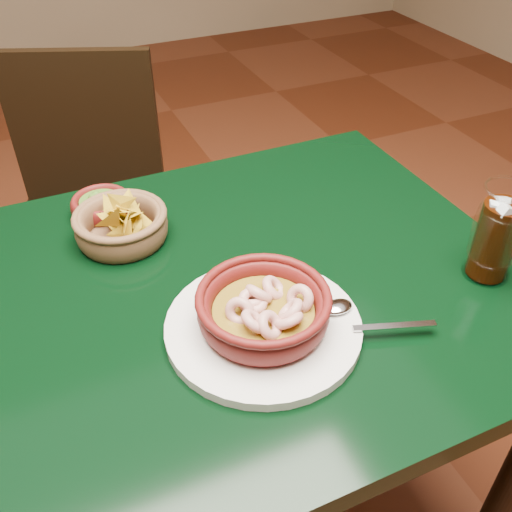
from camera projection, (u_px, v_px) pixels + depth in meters
name	position (u px, v px, depth m)	size (l,w,h in m)	color
dining_table	(177.00, 342.00, 0.98)	(1.20, 0.80, 0.75)	black
dining_chair	(90.00, 213.00, 1.57)	(0.54, 0.54, 0.90)	black
shrimp_plate	(264.00, 314.00, 0.84)	(0.38, 0.30, 0.09)	silver
chip_basket	(121.00, 225.00, 1.03)	(0.20, 0.20, 0.13)	brown
guacamole_ramekin	(101.00, 205.00, 1.10)	(0.13, 0.13, 0.05)	#4E0F0E
cola_drink	(497.00, 234.00, 0.92)	(0.17, 0.17, 0.19)	white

